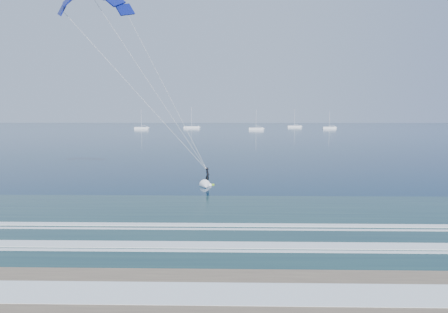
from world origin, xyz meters
TOP-DOWN VIEW (x-y plane):
  - ground at (0.00, 0.00)m, footprint 900.00×900.00m
  - kitesurfer_rig at (-7.38, 21.82)m, footprint 14.67×7.70m
  - sailboat_1 at (-51.59, 209.71)m, footprint 7.76×2.40m
  - sailboat_2 at (-24.99, 227.47)m, footprint 9.49×2.40m
  - sailboat_3 at (12.46, 197.50)m, footprint 7.76×2.40m
  - sailboat_4 at (40.49, 247.52)m, footprint 8.98×2.40m
  - sailboat_5 at (56.41, 219.04)m, footprint 7.61×2.40m

SIDE VIEW (x-z plane):
  - ground at x=0.00m, z-range 0.00..0.00m
  - sailboat_5 at x=56.41m, z-range -4.60..5.94m
  - sailboat_1 at x=-51.59m, z-range -4.71..6.07m
  - sailboat_3 at x=12.46m, z-range -4.77..6.13m
  - sailboat_4 at x=40.49m, z-range -5.40..6.77m
  - sailboat_2 at x=-24.99m, z-range -5.66..7.03m
  - kitesurfer_rig at x=-7.38m, z-range 0.16..18.89m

